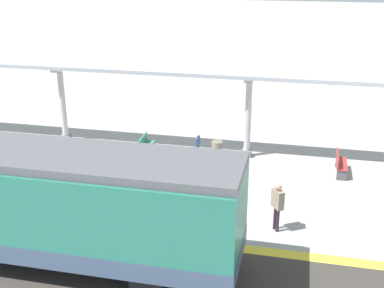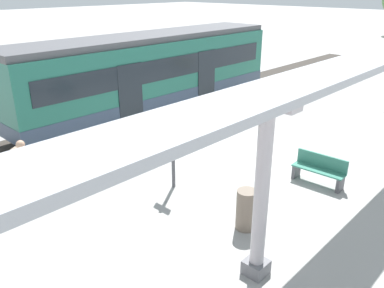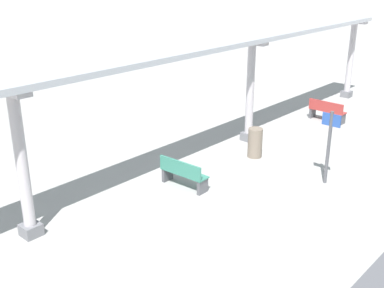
{
  "view_description": "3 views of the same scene",
  "coord_description": "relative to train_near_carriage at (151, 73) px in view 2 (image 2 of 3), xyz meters",
  "views": [
    {
      "loc": [
        -17.01,
        -6.53,
        8.42
      ],
      "look_at": [
        1.0,
        -2.45,
        1.41
      ],
      "focal_mm": 46.31,
      "sensor_mm": 36.0,
      "label": 1
    },
    {
      "loc": [
        7.1,
        -9.85,
        5.4
      ],
      "look_at": [
        0.33,
        -2.67,
        1.37
      ],
      "focal_mm": 36.75,
      "sensor_mm": 36.0,
      "label": 2
    },
    {
      "loc": [
        -5.81,
        9.23,
        6.12
      ],
      "look_at": [
        1.66,
        0.95,
        1.87
      ],
      "focal_mm": 44.73,
      "sensor_mm": 36.0,
      "label": 3
    }
  ],
  "objects": [
    {
      "name": "ground_plane",
      "position": [
        5.73,
        -1.16,
        -1.83
      ],
      "size": [
        176.0,
        176.0,
        0.0
      ],
      "primitive_type": "plane",
      "color": "#9D9B98"
    },
    {
      "name": "tactile_edge_strip",
      "position": [
        1.82,
        -1.16,
        -1.83
      ],
      "size": [
        0.46,
        32.45,
        0.01
      ],
      "primitive_type": "cube",
      "color": "yellow",
      "rests_on": "ground"
    },
    {
      "name": "trackbed",
      "position": [
        -0.01,
        -1.16,
        -1.83
      ],
      "size": [
        3.2,
        44.45,
        0.01
      ],
      "primitive_type": "cube",
      "color": "#38332D",
      "rests_on": "ground"
    },
    {
      "name": "train_near_carriage",
      "position": [
        0.0,
        0.0,
        0.0
      ],
      "size": [
        2.65,
        12.95,
        3.48
      ],
      "color": "#236A59",
      "rests_on": "ground"
    },
    {
      "name": "canopy_pillar_second",
      "position": [
        9.41,
        -5.52,
        0.0
      ],
      "size": [
        1.1,
        0.44,
        3.61
      ],
      "color": "slate",
      "rests_on": "ground"
    },
    {
      "name": "canopy_beam",
      "position": [
        9.41,
        -0.99,
        1.86
      ],
      "size": [
        1.2,
        26.05,
        0.16
      ],
      "primitive_type": "cube",
      "color": "#A8AAB2",
      "rests_on": "canopy_pillar_nearest"
    },
    {
      "name": "bench_far_end",
      "position": [
        8.5,
        -1.05,
        -1.39
      ],
      "size": [
        1.52,
        0.5,
        0.86
      ],
      "color": "#337865",
      "rests_on": "ground"
    },
    {
      "name": "trash_bin",
      "position": [
        8.31,
        -4.37,
        -1.33
      ],
      "size": [
        0.48,
        0.48,
        1.0
      ],
      "primitive_type": "cylinder",
      "color": "#756758",
      "rests_on": "ground"
    },
    {
      "name": "platform_info_sign",
      "position": [
        5.59,
        -4.11,
        -0.5
      ],
      "size": [
        0.56,
        0.1,
        2.2
      ],
      "color": "#4C4C51",
      "rests_on": "ground"
    },
    {
      "name": "passenger_waiting_near_edge",
      "position": [
        3.18,
        -7.24,
        -0.78
      ],
      "size": [
        0.52,
        0.45,
        1.67
      ],
      "color": "#2C1D29",
      "rests_on": "ground"
    }
  ]
}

